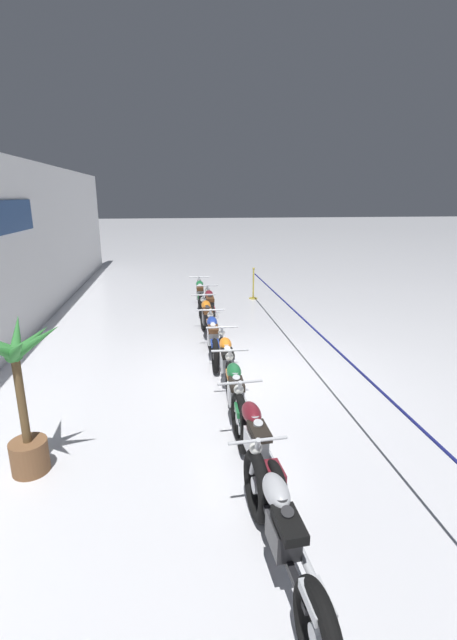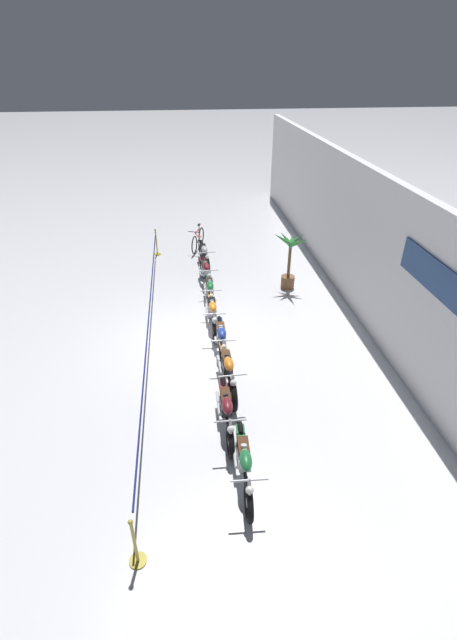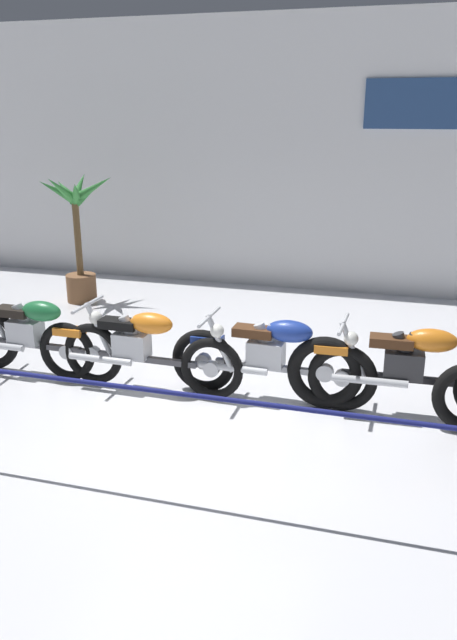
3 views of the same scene
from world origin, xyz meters
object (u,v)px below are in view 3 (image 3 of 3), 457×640
Objects in this scene: motorcycle_green_2 at (30,335)px; motorcycle_orange_3 at (137,348)px; motorcycle_blue_4 at (272,359)px; potted_palm_left_of_row at (78,235)px; motorcycle_orange_5 at (409,372)px.

motorcycle_green_2 is 0.96× the size of motorcycle_orange_3.
motorcycle_blue_4 reaches higher than motorcycle_orange_3.
potted_palm_left_of_row reaches higher than motorcycle_orange_3.
motorcycle_green_2 is at bearing -178.57° from motorcycle_orange_5.
motorcycle_orange_3 is at bearing -177.30° from motorcycle_orange_5.
motorcycle_orange_3 is at bearing -1.28° from motorcycle_green_2.
motorcycle_orange_5 is 1.16× the size of potted_palm_left_of_row.
motorcycle_blue_4 is at bearing 1.88° from motorcycle_green_2.
motorcycle_orange_5 is at bearing 1.43° from motorcycle_green_2.
motorcycle_green_2 reaches higher than motorcycle_orange_3.
motorcycle_orange_5 reaches higher than motorcycle_green_2.
motorcycle_orange_3 is at bearing -51.99° from potted_palm_left_of_row.
motorcycle_orange_5 reaches higher than motorcycle_orange_3.
potted_palm_left_of_row is (-2.15, 2.74, 0.57)m from motorcycle_orange_3.
motorcycle_green_2 is at bearing -178.12° from motorcycle_blue_4.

